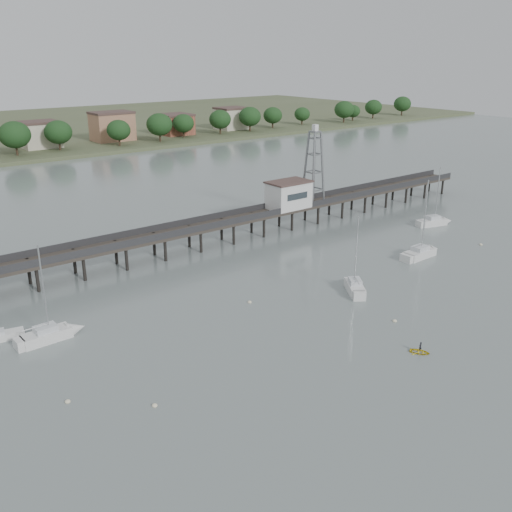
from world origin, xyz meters
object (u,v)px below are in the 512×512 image
at_px(pier, 177,232).
at_px(sailboat_c, 353,285).
at_px(sailboat_e, 437,222).
at_px(sailboat_b, 56,333).
at_px(sailboat_d, 424,252).
at_px(yellow_dinghy, 420,353).
at_px(lattice_tower, 314,168).
at_px(white_tender, 6,335).

distance_m(pier, sailboat_c, 31.80).
relative_size(pier, sailboat_e, 12.15).
relative_size(sailboat_b, sailboat_c, 1.08).
relative_size(sailboat_b, sailboat_d, 0.91).
bearing_deg(pier, yellow_dinghy, -84.85).
distance_m(lattice_tower, sailboat_e, 27.08).
relative_size(lattice_tower, white_tender, 3.80).
relative_size(sailboat_e, yellow_dinghy, 5.42).
bearing_deg(lattice_tower, sailboat_e, -42.86).
xyz_separation_m(pier, sailboat_d, (32.37, -26.71, -3.16)).
xyz_separation_m(white_tender, yellow_dinghy, (36.44, -32.88, -0.46)).
distance_m(sailboat_e, sailboat_c, 39.71).
xyz_separation_m(pier, sailboat_b, (-27.40, -17.52, -3.15)).
distance_m(pier, white_tender, 35.28).
bearing_deg(sailboat_c, sailboat_b, 108.05).
height_order(lattice_tower, sailboat_c, lattice_tower).
height_order(sailboat_e, white_tender, sailboat_e).
distance_m(sailboat_c, white_tender, 46.82).
bearing_deg(sailboat_b, yellow_dinghy, -44.91).
bearing_deg(lattice_tower, sailboat_d, -88.14).
bearing_deg(pier, white_tender, -156.53).
bearing_deg(sailboat_b, sailboat_d, -10.79).
height_order(sailboat_d, yellow_dinghy, sailboat_d).
distance_m(lattice_tower, sailboat_c, 36.66).
distance_m(sailboat_b, sailboat_c, 41.15).
bearing_deg(sailboat_d, lattice_tower, 90.41).
height_order(white_tender, yellow_dinghy, white_tender).
distance_m(white_tender, yellow_dinghy, 49.08).
bearing_deg(white_tender, sailboat_e, 8.63).
height_order(lattice_tower, yellow_dinghy, lattice_tower).
height_order(pier, sailboat_c, sailboat_c).
xyz_separation_m(lattice_tower, sailboat_b, (-58.90, -17.52, -10.46)).
height_order(sailboat_d, white_tender, sailboat_d).
xyz_separation_m(sailboat_c, white_tender, (-44.26, 15.27, -0.19)).
relative_size(sailboat_c, white_tender, 2.87).
bearing_deg(lattice_tower, white_tender, -167.62).
relative_size(lattice_tower, sailboat_e, 1.26).
xyz_separation_m(sailboat_b, yellow_dinghy, (31.62, -29.34, -0.64)).
bearing_deg(sailboat_c, yellow_dinghy, -169.34).
bearing_deg(sailboat_b, lattice_tower, 14.51).
distance_m(pier, sailboat_b, 32.68).
height_order(pier, yellow_dinghy, pier).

